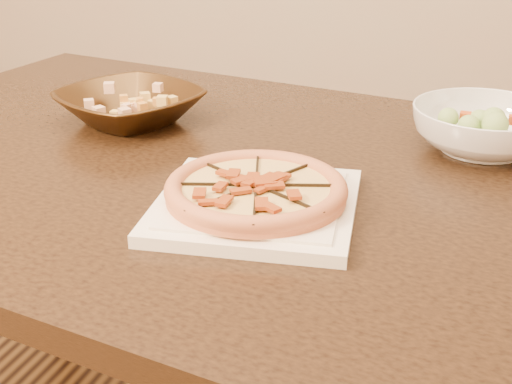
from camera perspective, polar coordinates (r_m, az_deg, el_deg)
dining_table at (r=1.20m, az=-2.83°, el=-1.73°), size 1.60×1.14×0.75m
plate at (r=0.99m, az=0.00°, el=-1.03°), size 0.31×0.31×0.02m
pizza at (r=0.98m, az=0.00°, el=0.21°), size 0.25×0.25×0.03m
bronze_bowl at (r=1.36m, az=-10.06°, el=6.75°), size 0.33×0.33×0.06m
mixed_dish at (r=1.35m, az=-10.27°, el=8.57°), size 0.11×0.13×0.03m
salad_bowl at (r=1.26m, az=17.76°, el=4.82°), size 0.25×0.25×0.08m
salad at (r=1.24m, az=17.97°, el=7.24°), size 0.09×0.11×0.04m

